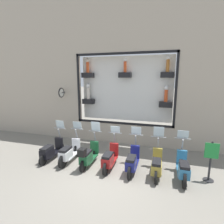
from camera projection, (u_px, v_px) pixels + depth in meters
ground_plane at (102, 176)px, 6.59m from camera, size 120.00×120.00×0.00m
building_facade at (125, 62)px, 9.12m from camera, size 1.20×36.00×8.70m
scooter_teal_0 at (183, 168)px, 6.29m from camera, size 1.81×0.61×1.60m
scooter_olive_1 at (157, 164)px, 6.54m from camera, size 1.80×0.61×1.68m
scooter_navy_2 at (132, 161)px, 6.80m from camera, size 1.80×0.60×1.60m
scooter_red_3 at (110, 158)px, 7.06m from camera, size 1.80×0.61×1.55m
scooter_green_4 at (88, 155)px, 7.25m from camera, size 1.79×0.60×1.68m
scooter_white_5 at (69, 152)px, 7.57m from camera, size 1.81×0.61×1.62m
scooter_black_6 at (51, 151)px, 7.83m from camera, size 1.79×0.61×1.62m
shop_sign_post at (211, 160)px, 6.12m from camera, size 0.36×0.45×1.47m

